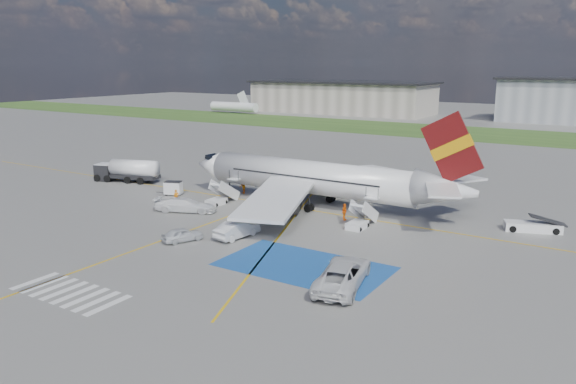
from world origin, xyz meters
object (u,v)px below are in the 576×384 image
at_px(fuel_tanker, 127,172).
at_px(van_white_a, 343,270).
at_px(airliner, 321,179).
at_px(car_silver_a, 182,235).
at_px(gpu_cart, 173,189).
at_px(van_white_b, 186,203).
at_px(car_silver_b, 237,229).
at_px(belt_loader, 533,227).

bearing_deg(fuel_tanker, van_white_a, -38.32).
bearing_deg(airliner, car_silver_a, -104.22).
height_order(gpu_cart, van_white_b, van_white_b).
bearing_deg(fuel_tanker, car_silver_a, -48.52).
distance_m(airliner, fuel_tanker, 30.29).
xyz_separation_m(gpu_cart, van_white_a, (31.93, -15.17, 0.43)).
bearing_deg(car_silver_b, van_white_a, 166.37).
distance_m(car_silver_b, van_white_a, 15.01).
distance_m(belt_loader, van_white_a, 24.86).
distance_m(van_white_a, van_white_b, 26.77).
relative_size(fuel_tanker, car_silver_a, 2.46).
bearing_deg(gpu_cart, van_white_a, -46.38).
xyz_separation_m(airliner, gpu_cart, (-18.86, -4.75, -2.58)).
relative_size(belt_loader, car_silver_b, 1.19).
distance_m(car_silver_a, van_white_a, 17.80).
height_order(belt_loader, van_white_b, van_white_b).
distance_m(gpu_cart, car_silver_b, 20.45).
distance_m(fuel_tanker, car_silver_a, 30.22).
xyz_separation_m(gpu_cart, belt_loader, (41.71, 7.67, -0.38)).
distance_m(airliner, belt_loader, 23.23).
bearing_deg(van_white_b, van_white_a, -134.39).
height_order(van_white_a, van_white_b, van_white_a).
xyz_separation_m(fuel_tanker, gpu_cart, (11.28, -2.57, -0.54)).
bearing_deg(fuel_tanker, gpu_cart, -28.85).
bearing_deg(fuel_tanker, van_white_b, -39.50).
height_order(airliner, car_silver_b, airliner).
bearing_deg(van_white_a, gpu_cart, -39.03).
distance_m(car_silver_a, van_white_b, 10.97).
bearing_deg(gpu_cart, van_white_b, -58.46).
relative_size(gpu_cart, car_silver_a, 0.63).
xyz_separation_m(airliner, fuel_tanker, (-30.14, -2.17, -2.05)).
xyz_separation_m(gpu_cart, car_silver_a, (14.19, -13.67, -0.14)).
bearing_deg(van_white_a, car_silver_a, -18.46).
xyz_separation_m(fuel_tanker, van_white_a, (43.20, -17.75, -0.11)).
height_order(fuel_tanker, car_silver_a, fuel_tanker).
relative_size(fuel_tanker, van_white_a, 1.46).
xyz_separation_m(airliner, car_silver_a, (-4.67, -18.42, -2.72)).
bearing_deg(car_silver_a, belt_loader, -118.52).
bearing_deg(car_silver_a, van_white_a, -161.14).
relative_size(belt_loader, van_white_a, 0.90).
bearing_deg(airliner, fuel_tanker, -175.88).
bearing_deg(car_silver_b, fuel_tanker, -16.64).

